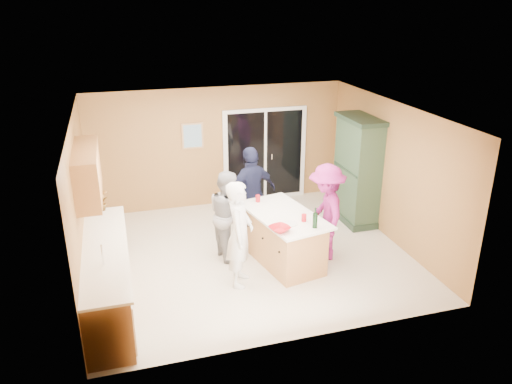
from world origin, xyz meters
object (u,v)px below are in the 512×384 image
object	(u,v)px
woman_grey	(228,214)
woman_magenta	(326,212)
woman_white	(240,234)
woman_navy	(252,194)
kitchen_island	(283,239)
green_hutch	(358,171)

from	to	relation	value
woman_grey	woman_magenta	size ratio (longest dim) A/B	0.92
woman_white	woman_grey	distance (m)	0.96
woman_navy	woman_magenta	size ratio (longest dim) A/B	1.05
kitchen_island	woman_grey	bearing A→B (deg)	138.34
woman_white	woman_navy	world-z (taller)	woman_navy
woman_navy	woman_magenta	xyz separation A→B (m)	(1.03, -1.09, -0.04)
green_hutch	woman_white	xyz separation A→B (m)	(-2.89, -1.71, -0.19)
green_hutch	kitchen_island	bearing A→B (deg)	-147.96
kitchen_island	woman_navy	bearing A→B (deg)	92.86
kitchen_island	woman_white	distance (m)	1.09
woman_grey	woman_magenta	bearing A→B (deg)	-116.97
woman_grey	woman_magenta	world-z (taller)	woman_magenta
woman_white	woman_magenta	distance (m)	1.70
kitchen_island	green_hutch	xyz separation A→B (m)	(2.00, 1.25, 0.63)
kitchen_island	green_hutch	size ratio (longest dim) A/B	0.87
woman_grey	woman_navy	world-z (taller)	woman_navy
kitchen_island	woman_magenta	xyz separation A→B (m)	(0.76, -0.04, 0.43)
green_hutch	woman_magenta	size ratio (longest dim) A/B	1.26
green_hutch	woman_navy	xyz separation A→B (m)	(-2.27, -0.20, -0.15)
woman_grey	woman_navy	xyz separation A→B (m)	(0.59, 0.55, 0.11)
woman_navy	woman_magenta	world-z (taller)	woman_navy
kitchen_island	woman_grey	distance (m)	1.06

